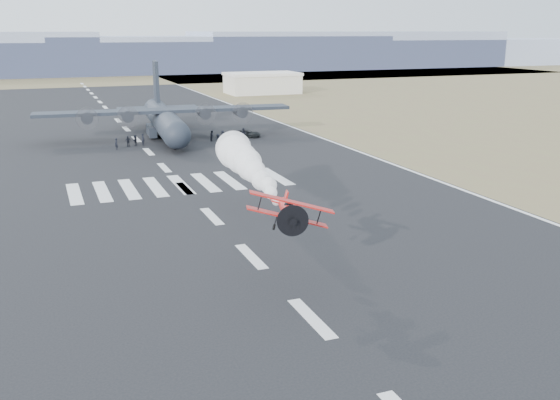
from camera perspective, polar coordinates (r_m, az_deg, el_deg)
scrub_far at (r=252.00m, az=-18.09°, el=10.53°), size 500.00×80.00×0.00m
runway_markings at (r=84.18m, az=-10.54°, el=2.93°), size 60.00×260.00×0.01m
ridge_seg_d at (r=281.56m, az=-18.60°, el=12.24°), size 150.00×50.00×13.00m
ridge_seg_e at (r=292.27m, az=-5.48°, el=13.22°), size 150.00×50.00×15.00m
ridge_seg_f at (r=316.26m, az=6.24°, el=13.54°), size 150.00×50.00×17.00m
ridge_seg_g at (r=350.90m, az=15.95°, el=12.89°), size 150.00×50.00×13.00m
hangar_right at (r=182.07m, az=-1.63°, el=10.66°), size 20.50×12.50×5.90m
aerobatic_biplane at (r=42.89m, az=0.82°, el=-1.03°), size 5.85×5.43×3.02m
smoke_trail at (r=61.19m, az=-3.70°, el=4.03°), size 4.95×22.79×3.75m
transport_aircraft at (r=108.60m, az=-10.50°, el=7.35°), size 42.12×34.64×12.15m
support_vehicle at (r=106.60m, az=-3.00°, el=6.07°), size 4.96×3.91×1.25m
crew_a at (r=98.61m, az=-14.74°, el=4.98°), size 0.69×0.77×1.74m
crew_b at (r=103.42m, az=-6.22°, el=5.86°), size 0.94×0.99×1.74m
crew_c at (r=100.87m, az=-5.69°, el=5.58°), size 0.94×1.10×1.56m
crew_d at (r=100.42m, az=-13.72°, el=5.23°), size 1.07×0.65×1.73m
crew_e at (r=104.15m, az=-5.26°, el=5.91°), size 0.72×0.90×1.61m
crew_f at (r=101.40m, az=-13.08°, el=5.34°), size 0.95×1.63×1.67m
crew_g at (r=101.27m, az=-12.42°, el=5.42°), size 0.74×0.82×1.84m
crew_h at (r=104.49m, az=-3.34°, el=6.06°), size 1.07×1.00×1.88m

